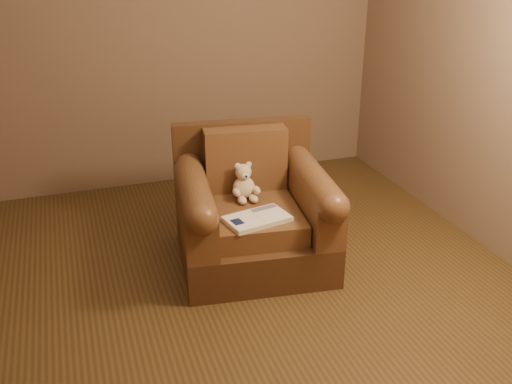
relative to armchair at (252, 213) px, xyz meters
name	(u,v)px	position (x,y,z in m)	size (l,w,h in m)	color
floor	(224,297)	(-0.33, -0.41, -0.35)	(4.00, 4.00, 0.00)	#4E361A
room	(216,14)	(-0.33, -0.41, 1.37)	(4.02, 4.02, 2.71)	brown
armchair	(252,213)	(0.00, 0.00, 0.00)	(1.10, 1.06, 0.89)	#472A17
teddy_bear	(244,185)	(-0.03, 0.09, 0.18)	(0.19, 0.21, 0.26)	beige
guidebook	(257,219)	(-0.06, -0.27, 0.10)	(0.44, 0.31, 0.03)	beige
side_table	(272,180)	(0.34, 0.53, -0.01)	(0.45, 0.45, 0.62)	gold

